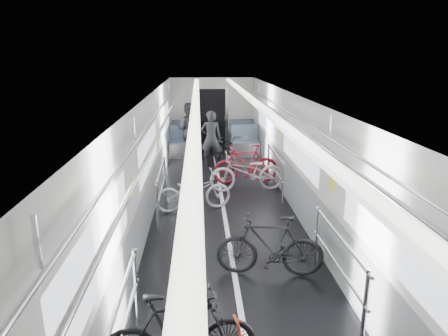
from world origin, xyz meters
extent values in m
cube|color=black|center=(0.00, 0.00, 0.00)|extent=(3.00, 14.00, 0.01)
cube|color=white|center=(0.00, 0.00, 2.40)|extent=(3.00, 14.00, 0.02)
cube|color=silver|center=(-1.50, 0.00, 1.20)|extent=(0.02, 14.00, 2.40)
cube|color=silver|center=(1.50, 0.00, 1.20)|extent=(0.02, 14.00, 2.40)
cube|color=silver|center=(0.00, 7.00, 1.20)|extent=(3.00, 0.02, 2.40)
cube|color=white|center=(0.00, 0.00, 0.01)|extent=(0.08, 13.80, 0.01)
cube|color=gray|center=(-1.47, 0.00, 0.45)|extent=(0.01, 13.90, 0.90)
cube|color=gray|center=(1.47, 0.00, 0.45)|extent=(0.01, 13.90, 0.90)
cube|color=white|center=(-1.47, 0.00, 1.40)|extent=(0.01, 10.80, 0.75)
cube|color=white|center=(1.47, 0.00, 1.40)|extent=(0.01, 10.80, 0.75)
cube|color=white|center=(-0.55, 0.00, 2.34)|extent=(0.14, 13.40, 0.05)
cube|color=white|center=(0.55, 0.00, 2.34)|extent=(0.14, 13.40, 0.05)
cube|color=black|center=(0.00, 6.94, 1.00)|extent=(0.95, 0.10, 2.00)
imported|color=black|center=(-0.73, -4.14, 0.48)|extent=(1.62, 0.59, 0.96)
imported|color=#AEAEB3|center=(-0.64, 0.40, 0.42)|extent=(1.69, 0.88, 0.84)
imported|color=black|center=(0.52, -2.28, 0.48)|extent=(1.64, 0.67, 0.95)
imported|color=#BABAC0|center=(0.65, 1.56, 0.48)|extent=(1.86, 0.80, 0.95)
imported|color=maroon|center=(0.68, 2.16, 0.51)|extent=(1.72, 0.64, 1.01)
imported|color=black|center=(0.21, 3.75, 0.50)|extent=(1.12, 2.01, 1.00)
imported|color=black|center=(-0.15, 3.85, 0.82)|extent=(0.62, 0.42, 1.65)
imported|color=#312C34|center=(-0.83, 5.22, 0.86)|extent=(0.93, 0.78, 1.72)
camera|label=1|loc=(-0.50, -7.56, 3.19)|focal=32.00mm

